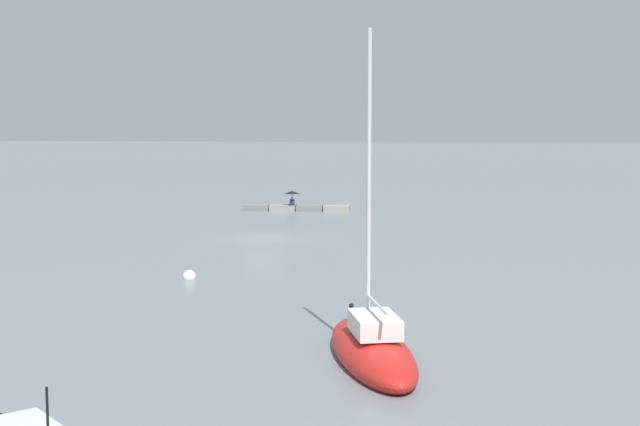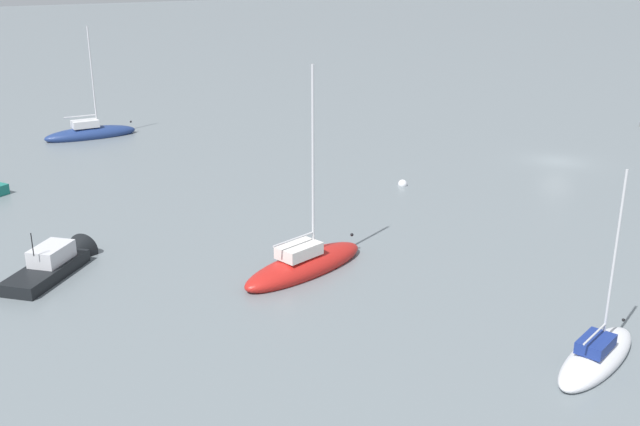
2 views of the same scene
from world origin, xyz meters
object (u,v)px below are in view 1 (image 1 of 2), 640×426
umbrella_open_black (292,192)px  mooring_buoy_near (189,277)px  person_seated_blue_left (292,202)px  sailboat_red_outer (372,349)px

umbrella_open_black → mooring_buoy_near: bearing=88.1°
person_seated_blue_left → mooring_buoy_near: size_ratio=1.10×
person_seated_blue_left → umbrella_open_black: 0.87m
mooring_buoy_near → umbrella_open_black: bearing=-91.9°
sailboat_red_outer → mooring_buoy_near: sailboat_red_outer is taller
person_seated_blue_left → sailboat_red_outer: sailboat_red_outer is taller
person_seated_blue_left → umbrella_open_black: bearing=-87.9°
person_seated_blue_left → sailboat_red_outer: (-8.50, 47.11, -0.35)m
person_seated_blue_left → umbrella_open_black: size_ratio=0.54×
person_seated_blue_left → umbrella_open_black: (-0.01, -0.12, 0.86)m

